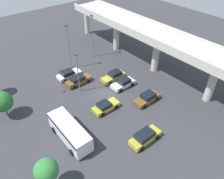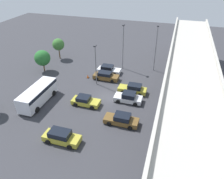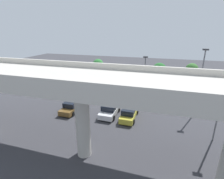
{
  "view_description": "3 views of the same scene",
  "coord_description": "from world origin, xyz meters",
  "px_view_note": "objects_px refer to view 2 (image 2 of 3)",
  "views": [
    {
      "loc": [
        23.29,
        -17.56,
        23.74
      ],
      "look_at": [
        1.59,
        0.13,
        1.95
      ],
      "focal_mm": 35.0,
      "sensor_mm": 36.0,
      "label": 1
    },
    {
      "loc": [
        28.44,
        9.77,
        19.77
      ],
      "look_at": [
        0.83,
        1.33,
        2.13
      ],
      "focal_mm": 35.0,
      "sensor_mm": 36.0,
      "label": 2
    },
    {
      "loc": [
        -6.53,
        24.6,
        11.22
      ],
      "look_at": [
        1.06,
        -0.16,
        2.33
      ],
      "focal_mm": 28.0,
      "sensor_mm": 36.0,
      "label": 3
    }
  ],
  "objects_px": {
    "shuttle_bus": "(38,94)",
    "lamp_post_by_overpass": "(156,45)",
    "parked_car_2": "(133,89)",
    "lamp_post_mid_lot": "(123,44)",
    "parked_car_1": "(106,76)",
    "lamp_post_near_aisle": "(96,62)",
    "traffic_cone": "(88,76)",
    "parked_car_4": "(85,101)",
    "parked_car_6": "(61,137)",
    "tree_front_centre": "(42,58)",
    "tree_front_left": "(58,44)",
    "parked_car_0": "(109,69)",
    "parked_car_3": "(128,97)",
    "parked_car_5": "(122,120)"
  },
  "relations": [
    {
      "from": "shuttle_bus",
      "to": "lamp_post_by_overpass",
      "type": "distance_m",
      "value": 23.27
    },
    {
      "from": "parked_car_2",
      "to": "lamp_post_mid_lot",
      "type": "bearing_deg",
      "value": -64.87
    },
    {
      "from": "parked_car_1",
      "to": "lamp_post_near_aisle",
      "type": "bearing_deg",
      "value": -117.05
    },
    {
      "from": "traffic_cone",
      "to": "parked_car_4",
      "type": "bearing_deg",
      "value": 19.98
    },
    {
      "from": "shuttle_bus",
      "to": "lamp_post_mid_lot",
      "type": "xyz_separation_m",
      "value": [
        -15.76,
        9.51,
        3.64
      ]
    },
    {
      "from": "parked_car_6",
      "to": "tree_front_centre",
      "type": "height_order",
      "value": "tree_front_centre"
    },
    {
      "from": "parked_car_4",
      "to": "lamp_post_by_overpass",
      "type": "distance_m",
      "value": 17.98
    },
    {
      "from": "parked_car_6",
      "to": "parked_car_2",
      "type": "bearing_deg",
      "value": 66.51
    },
    {
      "from": "lamp_post_by_overpass",
      "to": "traffic_cone",
      "type": "height_order",
      "value": "lamp_post_by_overpass"
    },
    {
      "from": "lamp_post_near_aisle",
      "to": "tree_front_left",
      "type": "height_order",
      "value": "lamp_post_near_aisle"
    },
    {
      "from": "parked_car_0",
      "to": "lamp_post_by_overpass",
      "type": "height_order",
      "value": "lamp_post_by_overpass"
    },
    {
      "from": "parked_car_6",
      "to": "tree_front_centre",
      "type": "bearing_deg",
      "value": 127.5
    },
    {
      "from": "parked_car_3",
      "to": "lamp_post_near_aisle",
      "type": "distance_m",
      "value": 8.54
    },
    {
      "from": "parked_car_2",
      "to": "parked_car_4",
      "type": "distance_m",
      "value": 8.41
    },
    {
      "from": "shuttle_bus",
      "to": "lamp_post_by_overpass",
      "type": "relative_size",
      "value": 0.85
    },
    {
      "from": "parked_car_6",
      "to": "lamp_post_mid_lot",
      "type": "height_order",
      "value": "lamp_post_mid_lot"
    },
    {
      "from": "lamp_post_by_overpass",
      "to": "traffic_cone",
      "type": "xyz_separation_m",
      "value": [
        6.96,
        -11.48,
        -4.91
      ]
    },
    {
      "from": "parked_car_0",
      "to": "lamp_post_by_overpass",
      "type": "relative_size",
      "value": 0.5
    },
    {
      "from": "parked_car_2",
      "to": "parked_car_3",
      "type": "bearing_deg",
      "value": 87.36
    },
    {
      "from": "lamp_post_mid_lot",
      "to": "tree_front_centre",
      "type": "xyz_separation_m",
      "value": [
        5.79,
        -14.74,
        -2.39
      ]
    },
    {
      "from": "parked_car_6",
      "to": "lamp_post_mid_lot",
      "type": "distance_m",
      "value": 22.98
    },
    {
      "from": "parked_car_3",
      "to": "shuttle_bus",
      "type": "distance_m",
      "value": 14.15
    },
    {
      "from": "shuttle_bus",
      "to": "parked_car_0",
      "type": "bearing_deg",
      "value": 150.59
    },
    {
      "from": "parked_car_4",
      "to": "traffic_cone",
      "type": "xyz_separation_m",
      "value": [
        -8.22,
        -2.99,
        -0.33
      ]
    },
    {
      "from": "lamp_post_near_aisle",
      "to": "tree_front_left",
      "type": "relative_size",
      "value": 1.59
    },
    {
      "from": "parked_car_0",
      "to": "parked_car_1",
      "type": "height_order",
      "value": "parked_car_1"
    },
    {
      "from": "parked_car_0",
      "to": "lamp_post_mid_lot",
      "type": "bearing_deg",
      "value": 51.48
    },
    {
      "from": "parked_car_1",
      "to": "parked_car_4",
      "type": "relative_size",
      "value": 1.08
    },
    {
      "from": "parked_car_1",
      "to": "parked_car_5",
      "type": "distance_m",
      "value": 12.91
    },
    {
      "from": "parked_car_3",
      "to": "parked_car_1",
      "type": "bearing_deg",
      "value": -45.56
    },
    {
      "from": "parked_car_1",
      "to": "parked_car_2",
      "type": "distance_m",
      "value": 6.59
    },
    {
      "from": "parked_car_3",
      "to": "traffic_cone",
      "type": "height_order",
      "value": "parked_car_3"
    },
    {
      "from": "parked_car_6",
      "to": "traffic_cone",
      "type": "relative_size",
      "value": 6.71
    },
    {
      "from": "tree_front_left",
      "to": "parked_car_0",
      "type": "bearing_deg",
      "value": 74.51
    },
    {
      "from": "lamp_post_near_aisle",
      "to": "tree_front_centre",
      "type": "height_order",
      "value": "lamp_post_near_aisle"
    },
    {
      "from": "parked_car_2",
      "to": "parked_car_6",
      "type": "height_order",
      "value": "parked_car_6"
    },
    {
      "from": "parked_car_2",
      "to": "parked_car_6",
      "type": "distance_m",
      "value": 15.07
    },
    {
      "from": "shuttle_bus",
      "to": "tree_front_left",
      "type": "relative_size",
      "value": 1.68
    },
    {
      "from": "lamp_post_near_aisle",
      "to": "shuttle_bus",
      "type": "bearing_deg",
      "value": -39.51
    },
    {
      "from": "parked_car_2",
      "to": "parked_car_1",
      "type": "bearing_deg",
      "value": -27.57
    },
    {
      "from": "parked_car_1",
      "to": "tree_front_centre",
      "type": "xyz_separation_m",
      "value": [
        0.2,
        -12.95,
        2.09
      ]
    },
    {
      "from": "lamp_post_near_aisle",
      "to": "lamp_post_mid_lot",
      "type": "bearing_deg",
      "value": 159.64
    },
    {
      "from": "parked_car_6",
      "to": "shuttle_bus",
      "type": "xyz_separation_m",
      "value": [
        -6.7,
        -7.56,
        0.78
      ]
    },
    {
      "from": "parked_car_3",
      "to": "parked_car_6",
      "type": "height_order",
      "value": "parked_car_6"
    },
    {
      "from": "parked_car_6",
      "to": "parked_car_0",
      "type": "bearing_deg",
      "value": 90.58
    },
    {
      "from": "tree_front_centre",
      "to": "traffic_cone",
      "type": "height_order",
      "value": "tree_front_centre"
    },
    {
      "from": "parked_car_4",
      "to": "parked_car_5",
      "type": "relative_size",
      "value": 0.92
    },
    {
      "from": "parked_car_0",
      "to": "lamp_post_mid_lot",
      "type": "xyz_separation_m",
      "value": [
        -2.7,
        2.15,
        4.5
      ]
    },
    {
      "from": "parked_car_1",
      "to": "tree_front_centre",
      "type": "bearing_deg",
      "value": -179.13
    },
    {
      "from": "parked_car_1",
      "to": "parked_car_0",
      "type": "bearing_deg",
      "value": 97.21
    }
  ]
}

